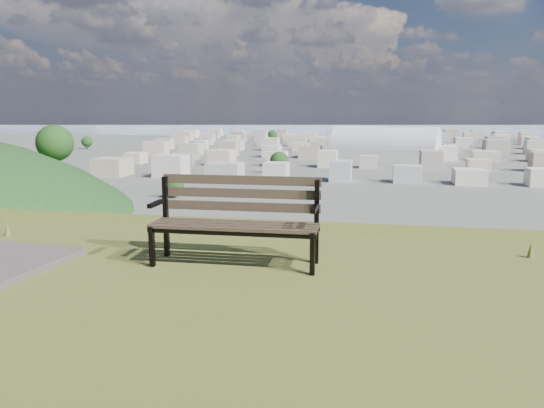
# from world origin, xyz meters

# --- Properties ---
(park_bench) EXTENTS (1.74, 0.59, 0.90)m
(park_bench) POSITION_xyz_m (-0.70, 2.40, 25.51)
(park_bench) COLOR #463728
(park_bench) RESTS_ON hilltop_mesa
(grass_tufts) EXTENTS (12.49, 7.38, 0.26)m
(grass_tufts) POSITION_xyz_m (-1.12, -0.44, 25.11)
(grass_tufts) COLOR brown
(grass_tufts) RESTS_ON hilltop_mesa
(arena) EXTENTS (60.79, 36.99, 23.93)m
(arena) POSITION_xyz_m (5.46, 297.57, 5.64)
(arena) COLOR silver
(arena) RESTS_ON ground
(city_blocks) EXTENTS (395.00, 361.00, 7.00)m
(city_blocks) POSITION_xyz_m (0.00, 394.44, 3.50)
(city_blocks) COLOR #BDB4A6
(city_blocks) RESTS_ON ground
(city_trees) EXTENTS (406.52, 387.20, 9.98)m
(city_trees) POSITION_xyz_m (-26.39, 319.00, 4.83)
(city_trees) COLOR #2D2316
(city_trees) RESTS_ON ground
(bay_water) EXTENTS (2400.00, 700.00, 0.12)m
(bay_water) POSITION_xyz_m (0.00, 900.00, 0.00)
(bay_water) COLOR #96AABF
(bay_water) RESTS_ON ground
(far_hills) EXTENTS (2050.00, 340.00, 60.00)m
(far_hills) POSITION_xyz_m (-60.92, 1402.93, 25.47)
(far_hills) COLOR #98A5BC
(far_hills) RESTS_ON ground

